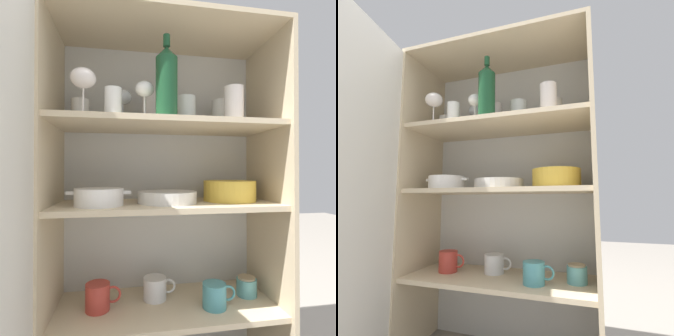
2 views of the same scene
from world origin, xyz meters
The scene contains 25 objects.
cupboard_back_panel centered at (0.00, 0.35, 0.71)m, with size 0.88×0.02×1.41m, color silver.
cupboard_side_left centered at (-0.43, 0.17, 0.71)m, with size 0.02×0.38×1.41m, color #CCB793.
cupboard_side_right centered at (0.43, 0.17, 0.71)m, with size 0.02×0.38×1.41m, color #CCB793.
cupboard_top_panel centered at (0.00, 0.17, 1.42)m, with size 0.88×0.38×0.02m, color #CCB793.
shelf_board_lower centered at (0.00, 0.17, 0.34)m, with size 0.84×0.34×0.02m, color beige.
shelf_board_middle centered at (0.00, 0.17, 0.74)m, with size 0.84×0.34×0.02m, color beige.
shelf_board_upper centered at (0.00, 0.17, 1.05)m, with size 0.84×0.34×0.02m, color beige.
cupboard_door centered at (-0.40, -0.23, 0.71)m, with size 0.09×0.43×1.41m.
tumbler_glass_0 centered at (0.25, 0.11, 1.13)m, with size 0.07×0.07×0.14m.
tumbler_glass_1 centered at (-0.21, 0.08, 1.11)m, with size 0.06×0.06×0.10m.
tumbler_glass_2 centered at (0.09, 0.21, 1.12)m, with size 0.08×0.08×0.12m.
tumbler_glass_3 centered at (0.25, 0.25, 1.12)m, with size 0.08×0.08×0.12m.
tumbler_glass_4 centered at (-0.34, 0.23, 1.11)m, with size 0.07×0.07×0.09m.
tumbler_glass_5 centered at (-0.05, 0.23, 1.13)m, with size 0.08×0.08×0.13m.
wine_glass_0 centered at (-0.17, 0.26, 1.17)m, with size 0.08×0.08×0.15m.
wine_glass_1 centered at (-0.30, 0.06, 1.18)m, with size 0.09×0.09×0.16m.
wine_glass_2 centered at (-0.09, 0.09, 1.16)m, with size 0.07×0.07×0.14m.
wine_bottle centered at (-0.02, 0.06, 1.19)m, with size 0.08×0.08×0.29m.
plate_stack_white centered at (0.00, 0.17, 0.77)m, with size 0.23×0.23×0.04m.
mixing_bowl_large centered at (0.26, 0.18, 0.80)m, with size 0.21×0.21×0.08m.
casserole_dish centered at (-0.25, 0.12, 0.78)m, with size 0.22×0.17×0.06m.
coffee_mug_primary centered at (-0.04, 0.22, 0.40)m, with size 0.13×0.09×0.09m.
coffee_mug_extra_1 centered at (0.18, 0.11, 0.40)m, with size 0.13×0.09×0.09m.
coffee_mug_extra_2 centered at (-0.26, 0.17, 0.40)m, with size 0.13×0.09×0.10m.
storage_jar centered at (0.34, 0.19, 0.39)m, with size 0.08×0.08×0.08m.
Camera 2 is at (0.43, -0.98, 0.69)m, focal length 28.00 mm.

